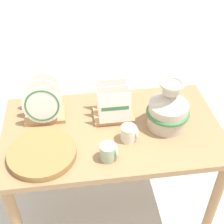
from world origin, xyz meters
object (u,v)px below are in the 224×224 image
mug_cream_glaze (129,133)px  mug_sage_glaze (109,152)px  dish_rack_square_plates (113,108)px  wicker_charger_stack (42,153)px  dish_rack_round_plates (44,105)px  ceramic_vase (168,108)px

mug_cream_glaze → mug_sage_glaze: bearing=-136.2°
dish_rack_square_plates → mug_cream_glaze: size_ratio=2.56×
dish_rack_square_plates → mug_sage_glaze: bearing=-101.8°
wicker_charger_stack → mug_sage_glaze: mug_sage_glaze is taller
dish_rack_round_plates → dish_rack_square_plates: size_ratio=1.06×
dish_rack_square_plates → mug_sage_glaze: dish_rack_square_plates is taller
ceramic_vase → wicker_charger_stack: (-0.66, -0.14, -0.10)m
dish_rack_square_plates → wicker_charger_stack: size_ratio=0.66×
mug_sage_glaze → dish_rack_round_plates: bearing=131.4°
ceramic_vase → mug_sage_glaze: bearing=-149.6°
dish_rack_round_plates → mug_cream_glaze: size_ratio=2.70×
ceramic_vase → wicker_charger_stack: 0.68m
wicker_charger_stack → dish_rack_square_plates: bearing=33.3°
wicker_charger_stack → dish_rack_round_plates: bearing=88.7°
mug_sage_glaze → mug_cream_glaze: (0.12, 0.11, 0.00)m
dish_rack_square_plates → wicker_charger_stack: 0.46m
wicker_charger_stack → mug_sage_glaze: 0.32m
dish_rack_round_plates → mug_sage_glaze: size_ratio=2.70×
mug_sage_glaze → dish_rack_square_plates: bearing=78.2°
dish_rack_square_plates → ceramic_vase: bearing=-22.1°
dish_rack_round_plates → dish_rack_square_plates: (0.38, -0.04, -0.03)m
ceramic_vase → mug_cream_glaze: (-0.22, -0.08, -0.07)m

